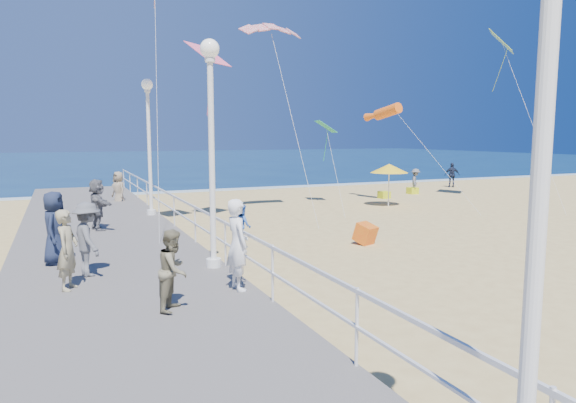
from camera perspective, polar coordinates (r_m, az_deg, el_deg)
name	(u,v)px	position (r m, az deg, el deg)	size (l,w,h in m)	color
ground	(397,261)	(14.97, 12.03, -6.48)	(160.00, 160.00, 0.00)	tan
ocean	(125,161)	(77.28, -17.69, 4.35)	(160.00, 90.00, 0.05)	navy
surf_line	(207,190)	(33.53, -9.03, 1.22)	(160.00, 1.20, 0.04)	white
boardwalk	(121,285)	(12.23, -18.08, -8.84)	(5.00, 44.00, 0.40)	slate
railing	(225,231)	(12.46, -6.99, -3.27)	(0.05, 42.00, 0.55)	white
lamp_post_near	(544,117)	(4.26, 26.58, 8.41)	(0.44, 0.44, 5.32)	white
lamp_post_mid	(211,130)	(12.16, -8.53, 7.87)	(0.44, 0.44, 5.32)	white
lamp_post_far	(149,132)	(20.97, -15.21, 7.42)	(0.44, 0.44, 5.32)	white
woman_holding_toddler	(238,245)	(10.48, -5.63, -4.79)	(0.68, 0.45, 1.87)	white
toddler_held	(242,225)	(10.60, -5.14, -2.65)	(0.43, 0.34, 0.89)	blue
spectator_1	(174,270)	(9.52, -12.59, -7.40)	(0.71, 0.56, 1.47)	#7D7456
spectator_2	(88,239)	(12.33, -21.37, -3.90)	(1.08, 0.62, 1.67)	#595A5E
spectator_4	(55,228)	(13.75, -24.51, -2.68)	(0.88, 0.57, 1.79)	#1B233C
spectator_5	(97,205)	(18.21, -20.43, -0.32)	(1.59, 0.51, 1.71)	slate
spectator_6	(67,250)	(11.38, -23.30, -4.95)	(0.60, 0.40, 1.65)	tan
beach_walker_a	(415,181)	(32.39, 13.97, 2.20)	(1.00, 0.57, 1.54)	#5D5E62
beach_walker_b	(452,175)	(37.22, 17.76, 2.83)	(0.99, 0.41, 1.70)	#1A223A
beach_walker_c	(119,190)	(26.16, -18.30, 1.20)	(0.89, 0.58, 1.82)	gray
box_kite	(365,235)	(16.95, 8.58, -3.75)	(0.55, 0.55, 0.60)	red
beach_umbrella	(389,168)	(26.22, 11.18, 3.63)	(1.90, 1.90, 2.14)	white
beach_chair_left	(412,191)	(32.31, 13.67, 1.18)	(0.55, 0.55, 0.40)	#D6E418
beach_chair_right	(384,195)	(29.68, 10.63, 0.74)	(0.55, 0.55, 0.40)	#CFDE17
kite_parafoil	(271,26)	(23.08, -1.85, 18.87)	(2.67, 0.90, 0.30)	red
kite_windsock	(388,112)	(27.58, 11.02, 9.78)	(0.56, 0.56, 2.64)	orange
kite_diamond_pink	(208,54)	(20.72, -8.86, 15.87)	(1.48, 1.48, 0.02)	#FF5D84
kite_diamond_multi	(501,42)	(30.22, 22.63, 16.07)	(1.64, 1.64, 0.02)	blue
kite_diamond_green	(326,127)	(26.49, 4.23, 8.31)	(1.12, 1.12, 0.02)	#22A25F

